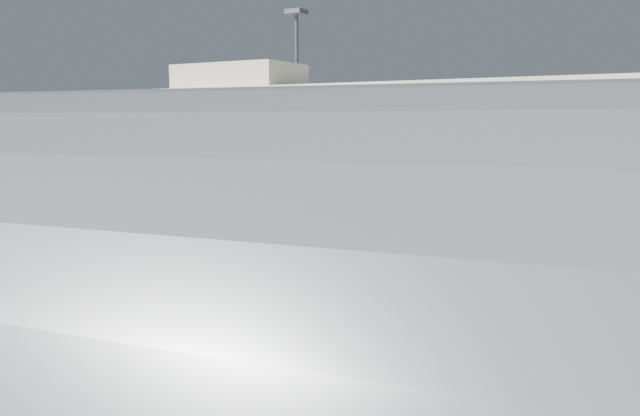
# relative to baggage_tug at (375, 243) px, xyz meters

# --- Properties ---
(ground) EXTENTS (140.00, 140.00, 0.00)m
(ground) POSITION_rel_baggage_tug_xyz_m (-4.00, -7.02, -0.56)
(ground) COLOR #A4A092
(ground) RESTS_ON ground
(lane_markings) EXTENTS (40.00, 30.00, 0.02)m
(lane_markings) POSITION_rel_baggage_tug_xyz_m (-4.67, 2.32, -0.55)
(lane_markings) COLOR silver
(lane_markings) RESTS_ON ground
(terminal) EXTENTS (64.00, 12.11, 15.20)m
(terminal) POSITION_rel_baggage_tug_xyz_m (-4.35, 22.92, 3.54)
(terminal) COLOR silver
(terminal) RESTS_ON ground
(jet_bridge) EXTENTS (5.70, 20.40, 6.03)m
(jet_bridge) POSITION_rel_baggage_tug_xyz_m (-7.97, 5.25, 3.72)
(jet_bridge) COLOR silver
(jet_bridge) RESTS_ON ground
(baggage_tug) EXTENTS (2.50, 1.80, 1.55)m
(baggage_tug) POSITION_rel_baggage_tug_xyz_m (0.00, 0.00, 0.00)
(baggage_tug) COLOR #990D0F
(baggage_tug) RESTS_ON ground
(suitcase_cart) EXTENTS (3.37, 2.01, 1.29)m
(suitcase_cart) POSITION_rel_baggage_tug_xyz_m (2.63, -2.30, -0.10)
(suitcase_cart) COLOR black
(suitcase_cart) RESTS_ON ground
(box_cart_near) EXTENTS (3.77, 1.70, 1.46)m
(box_cart_near) POSITION_rel_baggage_tug_xyz_m (-4.69, -10.12, -0.00)
(box_cart_near) COLOR black
(box_cart_near) RESTS_ON ground
(box_cart_far) EXTENTS (3.37, 1.59, 1.30)m
(box_cart_far) POSITION_rel_baggage_tug_xyz_m (-6.12, -7.08, -0.06)
(box_cart_far) COLOR black
(box_cart_far) RESTS_ON ground
(ground_worker) EXTENTS (0.66, 0.51, 1.62)m
(ground_worker) POSITION_rel_baggage_tug_xyz_m (-4.69, -9.60, 0.24)
(ground_worker) COLOR #B9E918
(ground_worker) RESTS_ON ground
(minivan) EXTENTS (2.33, 4.61, 1.68)m
(minivan) POSITION_rel_baggage_tug_xyz_m (4.38, 9.14, 0.45)
(minivan) COLOR white
(minivan) RESTS_ON ground
(belt_loader) EXTENTS (3.68, 1.62, 1.74)m
(belt_loader) POSITION_rel_baggage_tug_xyz_m (-17.41, 14.41, 0.10)
(belt_loader) COLOR #990D0F
(belt_loader) RESTS_ON ground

